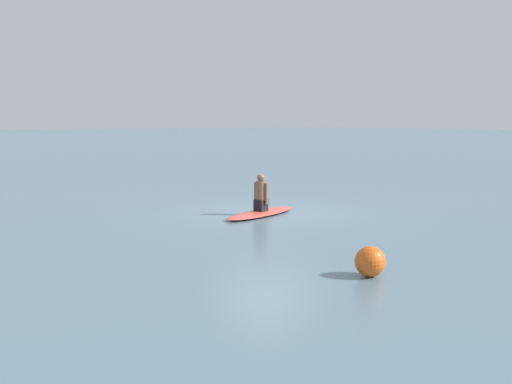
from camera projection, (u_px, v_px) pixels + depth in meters
The scene contains 4 objects.
ground_plane at pixel (267, 212), 15.22m from camera, with size 400.00×400.00×0.00m, color slate.
surfboard at pixel (261, 213), 14.69m from camera, with size 2.64×0.73×0.11m, color #D84C3F.
person_paddler at pixel (261, 194), 14.63m from camera, with size 0.41×0.36×0.92m.
buoy_marker at pixel (370, 261), 8.80m from camera, with size 0.46×0.46×0.46m, color #E55919.
Camera 1 is at (-11.08, 10.21, 2.29)m, focal length 41.38 mm.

